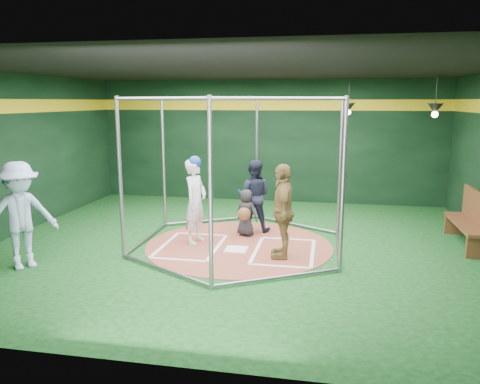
% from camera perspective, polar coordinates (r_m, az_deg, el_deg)
% --- Properties ---
extents(room_shell, '(10.10, 9.10, 3.53)m').
position_cam_1_polar(room_shell, '(9.26, -0.11, 3.87)').
color(room_shell, '#0C3811').
rests_on(room_shell, ground).
extents(clay_disc, '(3.80, 3.80, 0.01)m').
position_cam_1_polar(clay_disc, '(9.63, -0.11, -6.51)').
color(clay_disc, '#974A37').
rests_on(clay_disc, ground).
extents(home_plate, '(0.43, 0.43, 0.01)m').
position_cam_1_polar(home_plate, '(9.35, -0.46, -6.99)').
color(home_plate, white).
rests_on(home_plate, clay_disc).
extents(batter_box_left, '(1.17, 1.77, 0.01)m').
position_cam_1_polar(batter_box_left, '(9.61, -6.00, -6.54)').
color(batter_box_left, white).
rests_on(batter_box_left, clay_disc).
extents(batter_box_right, '(1.17, 1.77, 0.01)m').
position_cam_1_polar(batter_box_right, '(9.27, 5.42, -7.21)').
color(batter_box_right, white).
rests_on(batter_box_right, clay_disc).
extents(batting_cage, '(4.05, 4.67, 3.00)m').
position_cam_1_polar(batting_cage, '(9.29, -0.12, 2.31)').
color(batting_cage, gray).
rests_on(batting_cage, ground).
extents(pendant_lamp_near, '(0.34, 0.34, 0.90)m').
position_cam_1_polar(pendant_lamp_near, '(12.63, 13.08, 9.99)').
color(pendant_lamp_near, black).
rests_on(pendant_lamp_near, room_shell).
extents(pendant_lamp_far, '(0.34, 0.34, 0.90)m').
position_cam_1_polar(pendant_lamp_far, '(11.25, 22.70, 9.34)').
color(pendant_lamp_far, black).
rests_on(pendant_lamp_far, room_shell).
extents(batter_figure, '(0.54, 0.71, 1.81)m').
position_cam_1_polar(batter_figure, '(9.64, -5.45, -0.97)').
color(batter_figure, silver).
rests_on(batter_figure, clay_disc).
extents(visitor_leopard, '(0.55, 1.08, 1.78)m').
position_cam_1_polar(visitor_leopard, '(8.73, 5.23, -2.33)').
color(visitor_leopard, '#A98848').
rests_on(visitor_leopard, clay_disc).
extents(catcher_figure, '(0.59, 0.64, 1.02)m').
position_cam_1_polar(catcher_figure, '(10.16, 0.72, -2.54)').
color(catcher_figure, black).
rests_on(catcher_figure, clay_disc).
extents(umpire, '(0.80, 0.63, 1.61)m').
position_cam_1_polar(umpire, '(10.51, 1.68, -0.45)').
color(umpire, black).
rests_on(umpire, clay_disc).
extents(bystander_blue, '(1.32, 1.39, 1.89)m').
position_cam_1_polar(bystander_blue, '(9.01, -25.18, -2.61)').
color(bystander_blue, '#AEC1E6').
rests_on(bystander_blue, ground).
extents(dugout_bench, '(0.45, 1.92, 1.12)m').
position_cam_1_polar(dugout_bench, '(10.59, 26.40, -2.89)').
color(dugout_bench, brown).
rests_on(dugout_bench, ground).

